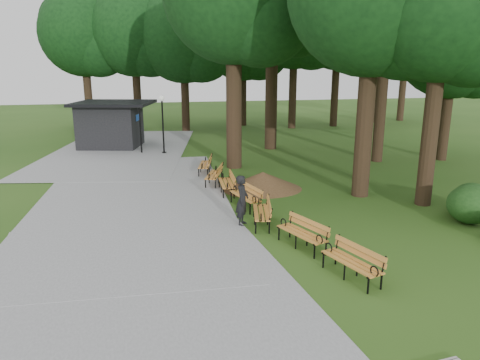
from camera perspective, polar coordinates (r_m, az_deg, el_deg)
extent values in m
plane|color=#284D16|center=(16.12, 0.07, -4.80)|extent=(100.00, 100.00, 0.00)
cube|color=gray|center=(18.67, -13.99, -2.41)|extent=(12.00, 38.00, 0.06)
imported|color=black|center=(15.14, 0.30, -2.63)|extent=(0.65, 0.75, 1.74)
cylinder|color=black|center=(27.57, -9.79, 6.66)|extent=(0.10, 0.10, 3.26)
sphere|color=white|center=(27.38, -9.95, 10.23)|extent=(0.32, 0.32, 0.32)
cone|color=#47301C|center=(19.60, 2.91, -0.08)|extent=(2.93, 2.93, 0.78)
cylinder|color=black|center=(18.76, 15.74, 9.02)|extent=(0.70, 0.70, 7.40)
cylinder|color=black|center=(25.99, 17.62, 10.29)|extent=(0.60, 0.60, 7.38)
sphere|color=black|center=(26.07, 18.40, 19.91)|extent=(6.44, 6.44, 6.44)
cylinder|color=black|center=(23.24, -0.79, 11.27)|extent=(0.80, 0.80, 7.99)
cylinder|color=black|center=(18.32, 23.26, 7.34)|extent=(0.60, 0.60, 6.82)
sphere|color=black|center=(18.34, 24.60, 19.95)|extent=(5.60, 5.60, 5.60)
cylinder|color=black|center=(28.69, 4.05, 12.47)|extent=(0.76, 0.76, 8.57)
cylinder|color=black|center=(27.76, 24.89, 8.45)|extent=(0.56, 0.56, 6.02)
sphere|color=black|center=(27.68, 25.71, 15.80)|extent=(6.25, 6.25, 6.25)
ellipsoid|color=#193D14|center=(17.51, 27.09, -4.87)|extent=(1.57, 1.57, 1.33)
ellipsoid|color=#193D14|center=(18.55, 27.28, -3.86)|extent=(1.37, 1.37, 1.16)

